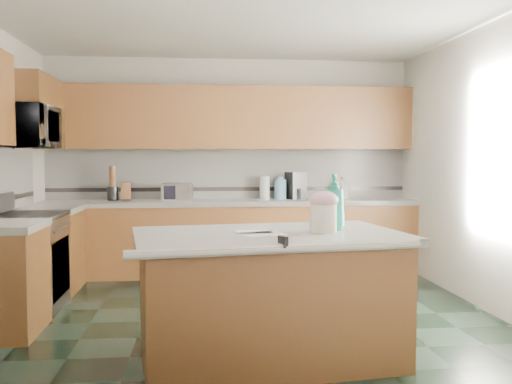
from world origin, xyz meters
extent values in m
plane|color=black|center=(0.00, 0.00, 0.00)|extent=(4.60, 4.60, 0.00)
plane|color=white|center=(0.00, 0.00, 2.70)|extent=(4.60, 4.60, 0.00)
cube|color=silver|center=(0.00, 2.32, 1.35)|extent=(4.60, 0.04, 2.70)
cube|color=silver|center=(0.00, -2.32, 1.35)|extent=(4.60, 0.04, 2.70)
cube|color=silver|center=(2.32, 0.00, 1.35)|extent=(0.04, 4.60, 2.70)
cube|color=#37210D|center=(0.00, 2.00, 0.43)|extent=(4.60, 0.60, 0.86)
cube|color=white|center=(0.00, 2.00, 0.89)|extent=(4.60, 0.64, 0.06)
cube|color=#37210D|center=(0.00, 2.13, 1.94)|extent=(4.60, 0.33, 0.78)
cube|color=silver|center=(0.00, 2.29, 1.24)|extent=(4.60, 0.02, 0.63)
cube|color=black|center=(0.00, 2.28, 1.04)|extent=(4.60, 0.01, 0.05)
cube|color=#37210D|center=(-2.00, 1.29, 0.43)|extent=(0.60, 0.82, 0.86)
cube|color=white|center=(-2.00, 1.29, 0.89)|extent=(0.64, 0.82, 0.06)
cube|color=#37210D|center=(-2.00, -0.24, 0.43)|extent=(0.60, 0.72, 0.86)
cube|color=white|center=(-2.00, -0.24, 0.89)|extent=(0.64, 0.72, 0.06)
cube|color=#37210D|center=(-2.13, 1.42, 1.94)|extent=(0.33, 1.09, 0.78)
cube|color=#B7B7BC|center=(-2.00, 0.50, 0.44)|extent=(0.60, 0.76, 0.88)
cube|color=black|center=(-1.71, 0.50, 0.40)|extent=(0.02, 0.68, 0.55)
cube|color=black|center=(-2.00, 0.50, 0.90)|extent=(0.62, 0.78, 0.04)
cylinder|color=#B7B7BC|center=(-1.68, 0.50, 0.78)|extent=(0.02, 0.66, 0.02)
imported|color=#B7B7BC|center=(-2.00, 0.50, 1.73)|extent=(0.50, 0.73, 0.41)
cube|color=#37210D|center=(0.10, -1.06, 0.43)|extent=(1.89, 1.24, 0.86)
cube|color=white|center=(0.10, -1.06, 0.89)|extent=(2.00, 1.35, 0.06)
cylinder|color=white|center=(0.10, -1.61, 0.89)|extent=(1.86, 0.31, 0.06)
cylinder|color=silver|center=(0.49, -1.08, 1.02)|extent=(0.23, 0.23, 0.20)
ellipsoid|color=#D293A7|center=(0.49, -1.08, 1.15)|extent=(0.21, 0.21, 0.13)
cylinder|color=tan|center=(0.49, -1.08, 1.19)|extent=(0.07, 0.02, 0.02)
sphere|color=tan|center=(0.45, -1.08, 1.19)|extent=(0.04, 0.04, 0.04)
sphere|color=tan|center=(0.52, -1.08, 1.19)|extent=(0.04, 0.04, 0.04)
imported|color=#198C79|center=(0.60, -0.94, 1.13)|extent=(0.20, 0.20, 0.41)
cube|color=white|center=(0.05, -1.14, 0.92)|extent=(0.33, 0.29, 0.00)
cube|color=white|center=(-0.01, -1.03, 0.92)|extent=(0.27, 0.21, 0.00)
cube|color=black|center=(0.12, -1.59, 0.93)|extent=(0.06, 0.09, 0.08)
cylinder|color=black|center=(0.12, -1.64, 0.91)|extent=(0.01, 0.06, 0.01)
cube|color=#472814|center=(-1.28, 2.05, 1.03)|extent=(0.14, 0.17, 0.23)
cylinder|color=black|center=(-1.44, 2.08, 1.01)|extent=(0.14, 0.14, 0.17)
cylinder|color=#472814|center=(-1.44, 2.08, 1.22)|extent=(0.08, 0.08, 0.25)
cube|color=#B7B7BC|center=(-0.66, 2.05, 1.02)|extent=(0.39, 0.29, 0.20)
cube|color=black|center=(-0.66, 1.94, 1.02)|extent=(0.31, 0.01, 0.16)
cylinder|color=white|center=(0.43, 2.10, 1.06)|extent=(0.13, 0.13, 0.29)
cylinder|color=#B7B7BC|center=(0.43, 2.10, 0.93)|extent=(0.19, 0.19, 0.01)
cylinder|color=#5E8BAA|center=(0.63, 2.06, 1.04)|extent=(0.15, 0.15, 0.25)
cylinder|color=#5E8BAA|center=(0.63, 2.06, 1.19)|extent=(0.07, 0.07, 0.04)
cube|color=black|center=(0.83, 2.08, 1.09)|extent=(0.26, 0.28, 0.34)
cylinder|color=black|center=(0.83, 2.03, 0.99)|extent=(0.14, 0.14, 0.14)
imported|color=white|center=(1.42, 2.05, 1.05)|extent=(0.15, 0.15, 0.25)
cylinder|color=red|center=(1.42, 2.05, 1.19)|extent=(0.02, 0.02, 0.03)
cube|color=white|center=(2.29, -0.20, 1.50)|extent=(0.02, 1.40, 1.10)
camera|label=1|loc=(-0.39, -5.03, 1.45)|focal=40.00mm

